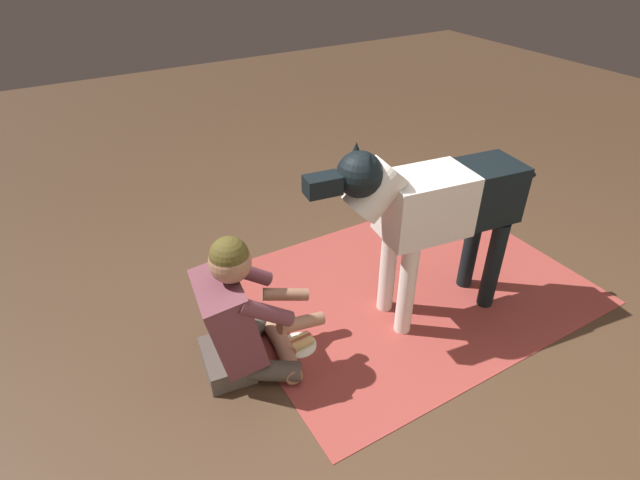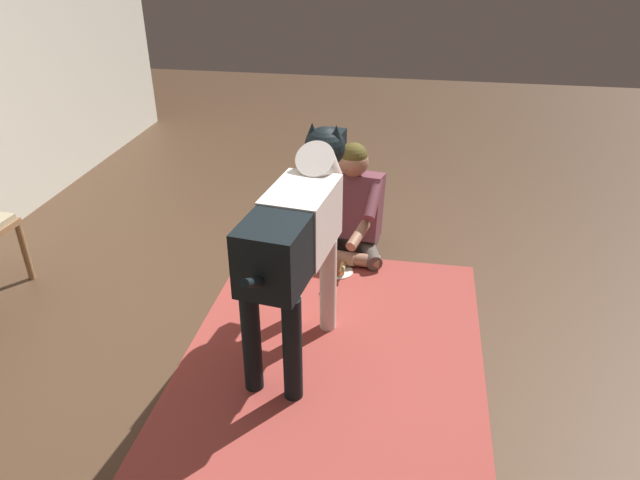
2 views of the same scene
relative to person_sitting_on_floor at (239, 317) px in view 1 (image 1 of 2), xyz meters
The scene contains 5 objects.
ground_plane 0.99m from the person_sitting_on_floor, behind, with size 12.75×12.75×0.00m, color #473121.
area_rug 1.25m from the person_sitting_on_floor, behind, with size 2.21×1.66×0.01m, color #963A33.
person_sitting_on_floor is the anchor object (origin of this frame).
large_dog 1.20m from the person_sitting_on_floor, behind, with size 1.43×0.41×1.17m.
hot_dog_on_plate 0.45m from the person_sitting_on_floor, behind, with size 0.20×0.20×0.06m.
Camera 1 is at (1.55, 1.81, 2.12)m, focal length 28.07 mm.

